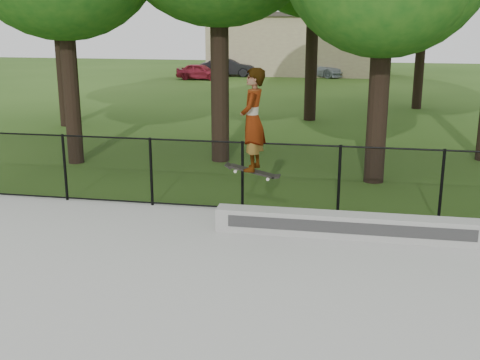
{
  "coord_description": "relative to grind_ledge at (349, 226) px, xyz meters",
  "views": [
    {
      "loc": [
        2.22,
        -6.04,
        4.06
      ],
      "look_at": [
        0.27,
        4.2,
        1.2
      ],
      "focal_mm": 45.0,
      "sensor_mm": 36.0,
      "label": 1
    }
  ],
  "objects": [
    {
      "name": "chainlink_fence",
      "position": [
        -2.24,
        1.2,
        0.53
      ],
      "size": [
        16.06,
        0.06,
        1.5
      ],
      "color": "black",
      "rests_on": "concrete_slab"
    },
    {
      "name": "skater_airborne",
      "position": [
        -1.79,
        -0.23,
        1.94
      ],
      "size": [
        0.83,
        0.7,
        2.02
      ],
      "color": "black",
      "rests_on": "ground"
    },
    {
      "name": "distant_building",
      "position": [
        -4.24,
        33.3,
        1.88
      ],
      "size": [
        12.4,
        6.4,
        4.3
      ],
      "color": "tan",
      "rests_on": "ground"
    },
    {
      "name": "car_c",
      "position": [
        -2.65,
        31.16,
        0.3
      ],
      "size": [
        4.06,
        3.04,
        1.17
      ],
      "primitive_type": "imported",
      "rotation": [
        0.0,
        0.0,
        1.14
      ],
      "color": "#98A3AC",
      "rests_on": "ground"
    },
    {
      "name": "car_b",
      "position": [
        -8.61,
        30.34,
        0.34
      ],
      "size": [
        3.48,
        1.5,
        1.24
      ],
      "primitive_type": "imported",
      "rotation": [
        0.0,
        0.0,
        1.63
      ],
      "color": "black",
      "rests_on": "ground"
    },
    {
      "name": "car_a",
      "position": [
        -9.97,
        27.68,
        0.24
      ],
      "size": [
        3.18,
        1.58,
        1.05
      ],
      "primitive_type": "imported",
      "rotation": [
        0.0,
        0.0,
        1.46
      ],
      "color": "maroon",
      "rests_on": "ground"
    },
    {
      "name": "grind_ledge",
      "position": [
        0.0,
        0.0,
        0.0
      ],
      "size": [
        5.0,
        0.4,
        0.45
      ],
      "primitive_type": "cube",
      "color": "#A4A49F",
      "rests_on": "concrete_slab"
    }
  ]
}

